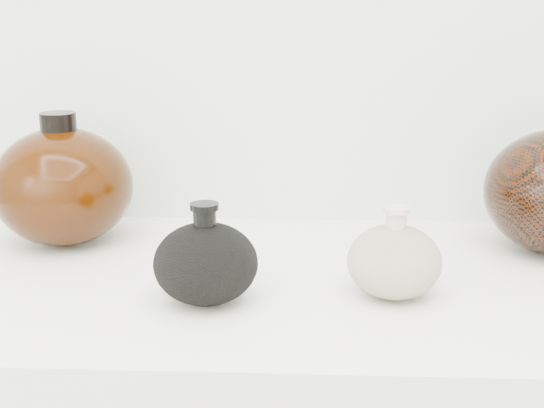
{
  "coord_description": "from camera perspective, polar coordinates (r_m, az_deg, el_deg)",
  "views": [
    {
      "loc": [
        0.03,
        0.07,
        1.24
      ],
      "look_at": [
        -0.01,
        0.92,
        1.0
      ],
      "focal_mm": 50.0,
      "sensor_mm": 36.0,
      "label": 1
    }
  ],
  "objects": [
    {
      "name": "black_gourd_vase",
      "position": [
        0.86,
        -5.01,
        -4.41
      ],
      "size": [
        0.15,
        0.15,
        0.12
      ],
      "color": "black",
      "rests_on": "display_counter"
    },
    {
      "name": "cream_gourd_vase",
      "position": [
        0.88,
        9.19,
        -4.23
      ],
      "size": [
        0.12,
        0.12,
        0.11
      ],
      "color": "beige",
      "rests_on": "display_counter"
    },
    {
      "name": "left_round_pot",
      "position": [
        1.09,
        -15.47,
        1.32
      ],
      "size": [
        0.22,
        0.22,
        0.18
      ],
      "color": "black",
      "rests_on": "display_counter"
    }
  ]
}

